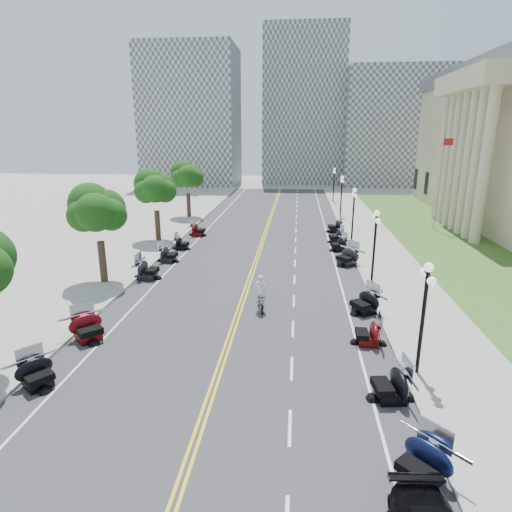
{
  "coord_description": "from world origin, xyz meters",
  "views": [
    {
      "loc": [
        3.25,
        -25.0,
        10.13
      ],
      "look_at": [
        0.54,
        2.93,
        2.0
      ],
      "focal_mm": 30.0,
      "sensor_mm": 36.0,
      "label": 1
    }
  ],
  "objects_px": {
    "flagpole": "(438,183)",
    "cyclist_rider": "(261,279)",
    "bicycle": "(260,302)",
    "motorcycle_n_3": "(391,383)"
  },
  "relations": [
    {
      "from": "flagpole",
      "to": "cyclist_rider",
      "type": "bearing_deg",
      "value": -125.14
    },
    {
      "from": "bicycle",
      "to": "cyclist_rider",
      "type": "bearing_deg",
      "value": -104.29
    },
    {
      "from": "motorcycle_n_3",
      "to": "bicycle",
      "type": "xyz_separation_m",
      "value": [
        -5.82,
        8.16,
        -0.18
      ]
    },
    {
      "from": "flagpole",
      "to": "cyclist_rider",
      "type": "relative_size",
      "value": 5.3
    },
    {
      "from": "motorcycle_n_3",
      "to": "cyclist_rider",
      "type": "xyz_separation_m",
      "value": [
        -5.82,
        8.16,
        1.3
      ]
    },
    {
      "from": "cyclist_rider",
      "to": "bicycle",
      "type": "bearing_deg",
      "value": -90.0
    },
    {
      "from": "motorcycle_n_3",
      "to": "cyclist_rider",
      "type": "height_order",
      "value": "cyclist_rider"
    },
    {
      "from": "cyclist_rider",
      "to": "motorcycle_n_3",
      "type": "bearing_deg",
      "value": 125.5
    },
    {
      "from": "flagpole",
      "to": "cyclist_rider",
      "type": "height_order",
      "value": "flagpole"
    },
    {
      "from": "bicycle",
      "to": "flagpole",
      "type": "bearing_deg",
      "value": 40.57
    }
  ]
}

